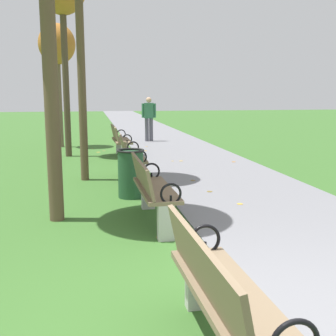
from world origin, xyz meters
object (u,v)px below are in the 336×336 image
Objects in this scene: park_bench_4 at (120,140)px; trash_bin at (131,173)px; park_bench_2 at (152,189)px; pedestrian_walking at (149,117)px; park_bench_3 at (131,157)px; tree_4 at (57,47)px; park_bench_1 at (221,295)px.

park_bench_4 reaches higher than trash_bin.
pedestrian_walking reaches higher than park_bench_2.
park_bench_4 is (0.00, 6.19, 0.00)m from park_bench_2.
park_bench_4 is at bearing 88.19° from trash_bin.
tree_4 reaches higher than park_bench_3.
park_bench_3 is 0.99× the size of pedestrian_walking.
pedestrian_walking reaches higher than park_bench_4.
trash_bin is (-0.15, 4.71, -0.06)m from park_bench_1.
tree_4 is at bearing 106.82° from park_bench_3.
pedestrian_walking reaches higher than park_bench_3.
pedestrian_walking is (3.13, 1.01, -2.34)m from tree_4.
park_bench_3 is at bearing -100.98° from pedestrian_walking.
park_bench_2 is at bearing -90.00° from park_bench_4.
park_bench_2 is 1.00× the size of park_bench_4.
park_bench_1 is 1.92× the size of trash_bin.
park_bench_4 is at bearing 90.00° from park_bench_3.
park_bench_1 is 1.00× the size of park_bench_2.
park_bench_2 is 1.91× the size of trash_bin.
tree_4 is at bearing 98.39° from park_bench_1.
pedestrian_walking is at bearing 79.96° from trash_bin.
park_bench_2 is 0.99× the size of pedestrian_walking.
tree_4 is at bearing 102.48° from trash_bin.
park_bench_1 is 13.19m from pedestrian_walking.
park_bench_3 is at bearing 90.00° from park_bench_2.
park_bench_4 is at bearing -56.95° from tree_4.
park_bench_3 is 1.50m from trash_bin.
park_bench_4 is 0.40× the size of tree_4.
trash_bin is at bearing -91.81° from park_bench_4.
park_bench_3 is 1.00× the size of park_bench_4.
pedestrian_walking is (1.34, 13.12, 0.44)m from park_bench_1.
pedestrian_walking is at bearing 79.02° from park_bench_3.
pedestrian_walking is at bearing 84.16° from park_bench_1.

